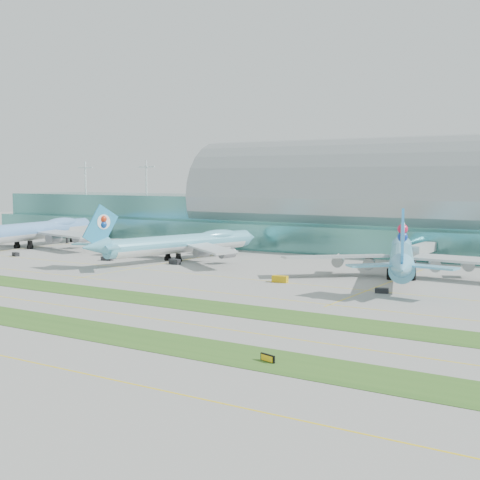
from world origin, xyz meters
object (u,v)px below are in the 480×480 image
Objects in this scene: airliner_a at (32,230)px; airliner_b at (183,242)px; terminal at (340,212)px; taxiway_sign_east at (268,358)px; airliner_c at (402,255)px.

airliner_a is 1.17× the size of airliner_b.
terminal is 71.13m from airliner_b.
airliner_b is 24.97× the size of taxiway_sign_east.
airliner_a is at bearing 166.05° from taxiway_sign_east.
airliner_a reaches higher than airliner_c.
airliner_c is (75.33, 1.03, 0.29)m from airliner_b.
airliner_a is 76.15m from airliner_b.
airliner_c is 95.12m from taxiway_sign_east.
taxiway_sign_east is at bearing -33.04° from airliner_b.
terminal is 4.10× the size of airliner_a.
terminal is 79.21m from airliner_c.
airliner_b is 75.34m from airliner_c.
airliner_a is (-104.84, -63.57, -7.18)m from terminal.
airliner_b is at bearing -113.96° from terminal.
airliner_c is at bearing 113.04° from taxiway_sign_east.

